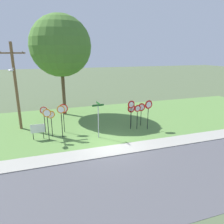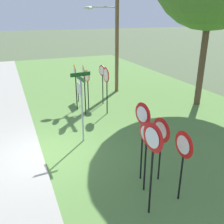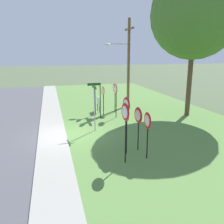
# 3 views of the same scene
# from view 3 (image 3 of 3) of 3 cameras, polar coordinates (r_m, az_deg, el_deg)

# --- Properties ---
(ground_plane) EXTENTS (160.00, 160.00, 0.00)m
(ground_plane) POSITION_cam_3_polar(r_m,az_deg,el_deg) (14.08, -10.98, -5.74)
(ground_plane) COLOR #4C5B3D
(sidewalk_strip) EXTENTS (44.00, 1.60, 0.06)m
(sidewalk_strip) POSITION_cam_3_polar(r_m,az_deg,el_deg) (14.05, -14.26, -5.84)
(sidewalk_strip) COLOR #99968C
(sidewalk_strip) RESTS_ON ground_plane
(grass_median) EXTENTS (44.00, 12.00, 0.04)m
(grass_median) POSITION_cam_3_polar(r_m,az_deg,el_deg) (15.60, 11.60, -3.71)
(grass_median) COLOR #567F3D
(grass_median) RESTS_ON ground_plane
(stop_sign_near_left) EXTENTS (0.61, 0.14, 2.34)m
(stop_sign_near_left) POSITION_cam_3_polar(r_m,az_deg,el_deg) (18.73, 0.67, 4.87)
(stop_sign_near_left) COLOR black
(stop_sign_near_left) RESTS_ON grass_median
(stop_sign_near_right) EXTENTS (0.64, 0.12, 2.54)m
(stop_sign_near_right) POSITION_cam_3_polar(r_m,az_deg,el_deg) (18.11, -4.23, 5.01)
(stop_sign_near_right) COLOR black
(stop_sign_near_right) RESTS_ON grass_median
(stop_sign_far_left) EXTENTS (0.80, 0.10, 2.53)m
(stop_sign_far_left) POSITION_cam_3_polar(r_m,az_deg,el_deg) (17.11, 0.92, 4.62)
(stop_sign_far_left) COLOR black
(stop_sign_far_left) RESTS_ON grass_median
(stop_sign_far_center) EXTENTS (0.63, 0.13, 2.22)m
(stop_sign_far_center) POSITION_cam_3_polar(r_m,az_deg,el_deg) (17.98, -2.19, 4.23)
(stop_sign_far_center) COLOR black
(stop_sign_far_center) RESTS_ON grass_median
(stop_sign_far_right) EXTENTS (0.64, 0.13, 2.69)m
(stop_sign_far_right) POSITION_cam_3_polar(r_m,az_deg,el_deg) (17.08, -2.96, 4.83)
(stop_sign_far_right) COLOR black
(stop_sign_far_right) RESTS_ON grass_median
(yield_sign_near_left) EXTENTS (0.79, 0.13, 2.18)m
(yield_sign_near_left) POSITION_cam_3_polar(r_m,az_deg,el_deg) (11.38, 6.33, -1.63)
(yield_sign_near_left) COLOR black
(yield_sign_near_left) RESTS_ON grass_median
(yield_sign_near_right) EXTENTS (0.76, 0.10, 2.18)m
(yield_sign_near_right) POSITION_cam_3_polar(r_m,az_deg,el_deg) (10.49, 8.56, -3.05)
(yield_sign_near_right) COLOR black
(yield_sign_near_right) RESTS_ON grass_median
(yield_sign_far_left) EXTENTS (0.64, 0.12, 2.26)m
(yield_sign_far_left) POSITION_cam_3_polar(r_m,az_deg,el_deg) (10.88, 3.45, -2.00)
(yield_sign_far_left) COLOR black
(yield_sign_far_left) RESTS_ON grass_median
(yield_sign_far_right) EXTENTS (0.77, 0.13, 2.68)m
(yield_sign_far_right) POSITION_cam_3_polar(r_m,az_deg,el_deg) (9.87, 3.21, -1.59)
(yield_sign_far_right) COLOR black
(yield_sign_far_right) RESTS_ON grass_median
(yield_sign_center) EXTENTS (0.70, 0.15, 2.65)m
(yield_sign_center) POSITION_cam_3_polar(r_m,az_deg,el_deg) (11.35, 3.48, 0.30)
(yield_sign_center) COLOR black
(yield_sign_center) RESTS_ON grass_median
(street_name_post) EXTENTS (0.96, 0.82, 2.96)m
(street_name_post) POSITION_cam_3_polar(r_m,az_deg,el_deg) (14.25, -4.28, 2.26)
(street_name_post) COLOR #9EA0A8
(street_name_post) RESTS_ON grass_median
(utility_pole) EXTENTS (2.10, 2.28, 7.55)m
(utility_pole) POSITION_cam_3_polar(r_m,az_deg,el_deg) (20.99, 3.62, 12.58)
(utility_pole) COLOR brown
(utility_pole) RESTS_ON grass_median
(notice_board) EXTENTS (1.10, 0.05, 1.25)m
(notice_board) POSITION_cam_3_polar(r_m,az_deg,el_deg) (19.14, -3.36, 2.52)
(notice_board) COLOR black
(notice_board) RESTS_ON grass_median
(oak_tree_left) EXTENTS (6.29, 6.29, 10.47)m
(oak_tree_left) POSITION_cam_3_polar(r_m,az_deg,el_deg) (18.82, 19.47, 21.41)
(oak_tree_left) COLOR brown
(oak_tree_left) RESTS_ON grass_median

